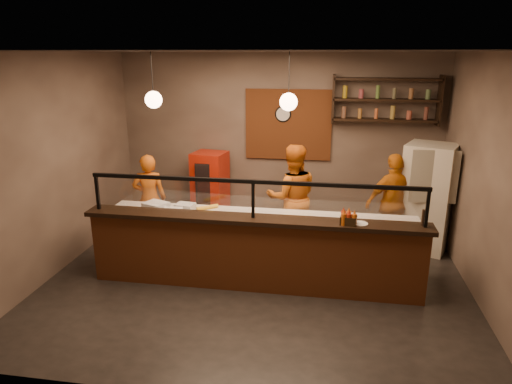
% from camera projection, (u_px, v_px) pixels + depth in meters
% --- Properties ---
extents(floor, '(6.00, 6.00, 0.00)m').
position_uv_depth(floor, '(257.00, 278.00, 6.72)').
color(floor, black).
rests_on(floor, ground).
extents(ceiling, '(6.00, 6.00, 0.00)m').
position_uv_depth(ceiling, '(257.00, 51.00, 5.79)').
color(ceiling, '#332C27').
rests_on(ceiling, wall_back).
extents(wall_back, '(6.00, 0.00, 6.00)m').
position_uv_depth(wall_back, '(278.00, 140.00, 8.62)').
color(wall_back, '#7A6759').
rests_on(wall_back, floor).
extents(wall_left, '(0.00, 5.00, 5.00)m').
position_uv_depth(wall_left, '(56.00, 165.00, 6.71)').
color(wall_left, '#7A6759').
rests_on(wall_left, floor).
extents(wall_right, '(0.00, 5.00, 5.00)m').
position_uv_depth(wall_right, '(489.00, 183.00, 5.80)').
color(wall_right, '#7A6759').
rests_on(wall_right, floor).
extents(wall_front, '(6.00, 0.00, 6.00)m').
position_uv_depth(wall_front, '(210.00, 246.00, 3.90)').
color(wall_front, '#7A6759').
rests_on(wall_front, floor).
extents(brick_patch, '(1.60, 0.04, 1.30)m').
position_uv_depth(brick_patch, '(288.00, 125.00, 8.47)').
color(brick_patch, brown).
rests_on(brick_patch, wall_back).
extents(service_counter, '(4.60, 0.25, 1.00)m').
position_uv_depth(service_counter, '(253.00, 255.00, 6.29)').
color(service_counter, brown).
rests_on(service_counter, floor).
extents(counter_ledge, '(4.70, 0.37, 0.06)m').
position_uv_depth(counter_ledge, '(253.00, 219.00, 6.14)').
color(counter_ledge, black).
rests_on(counter_ledge, service_counter).
extents(worktop_cabinet, '(4.60, 0.75, 0.85)m').
position_uv_depth(worktop_cabinet, '(259.00, 246.00, 6.79)').
color(worktop_cabinet, gray).
rests_on(worktop_cabinet, floor).
extents(worktop, '(4.60, 0.75, 0.05)m').
position_uv_depth(worktop, '(259.00, 218.00, 6.66)').
color(worktop, white).
rests_on(worktop, worktop_cabinet).
extents(sneeze_guard, '(4.50, 0.05, 0.52)m').
position_uv_depth(sneeze_guard, '(253.00, 195.00, 6.04)').
color(sneeze_guard, white).
rests_on(sneeze_guard, counter_ledge).
extents(wall_shelving, '(1.84, 0.28, 0.85)m').
position_uv_depth(wall_shelving, '(386.00, 100.00, 7.92)').
color(wall_shelving, black).
rests_on(wall_shelving, wall_back).
extents(wall_clock, '(0.30, 0.04, 0.30)m').
position_uv_depth(wall_clock, '(283.00, 114.00, 8.42)').
color(wall_clock, black).
rests_on(wall_clock, wall_back).
extents(pendant_left, '(0.24, 0.24, 0.77)m').
position_uv_depth(pendant_left, '(154.00, 100.00, 6.40)').
color(pendant_left, black).
rests_on(pendant_left, ceiling).
extents(pendant_right, '(0.24, 0.24, 0.77)m').
position_uv_depth(pendant_right, '(289.00, 102.00, 6.11)').
color(pendant_right, black).
rests_on(pendant_right, ceiling).
extents(cook_left, '(0.64, 0.49, 1.55)m').
position_uv_depth(cook_left, '(150.00, 198.00, 7.86)').
color(cook_left, orange).
rests_on(cook_left, floor).
extents(cook_mid, '(1.00, 0.85, 1.78)m').
position_uv_depth(cook_mid, '(292.00, 198.00, 7.53)').
color(cook_mid, '#C76012').
rests_on(cook_mid, floor).
extents(cook_right, '(1.04, 0.72, 1.64)m').
position_uv_depth(cook_right, '(393.00, 203.00, 7.48)').
color(cook_right, '#CA6D13').
rests_on(cook_right, floor).
extents(fridge, '(0.95, 0.93, 1.79)m').
position_uv_depth(fridge, '(427.00, 198.00, 7.52)').
color(fridge, beige).
rests_on(fridge, floor).
extents(red_cooler, '(0.68, 0.64, 1.39)m').
position_uv_depth(red_cooler, '(210.00, 188.00, 8.74)').
color(red_cooler, '#AD1D0B').
rests_on(red_cooler, floor).
extents(pizza_dough, '(0.62, 0.62, 0.01)m').
position_uv_depth(pizza_dough, '(296.00, 216.00, 6.62)').
color(pizza_dough, beige).
rests_on(pizza_dough, worktop).
extents(prep_tub_a, '(0.41, 0.37, 0.17)m').
position_uv_depth(prep_tub_a, '(156.00, 208.00, 6.74)').
color(prep_tub_a, white).
rests_on(prep_tub_a, worktop).
extents(prep_tub_b, '(0.29, 0.25, 0.13)m').
position_uv_depth(prep_tub_b, '(185.00, 208.00, 6.79)').
color(prep_tub_b, silver).
rests_on(prep_tub_b, worktop).
extents(prep_tub_c, '(0.30, 0.25, 0.14)m').
position_uv_depth(prep_tub_c, '(172.00, 213.00, 6.56)').
color(prep_tub_c, white).
rests_on(prep_tub_c, worktop).
extents(rolling_pin, '(0.31, 0.25, 0.06)m').
position_uv_depth(rolling_pin, '(207.00, 207.00, 6.93)').
color(rolling_pin, yellow).
rests_on(rolling_pin, worktop).
extents(condiment_caddy, '(0.23, 0.19, 0.11)m').
position_uv_depth(condiment_caddy, '(348.00, 220.00, 5.87)').
color(condiment_caddy, black).
rests_on(condiment_caddy, counter_ledge).
extents(pepper_mill, '(0.06, 0.06, 0.21)m').
position_uv_depth(pepper_mill, '(423.00, 217.00, 5.82)').
color(pepper_mill, black).
rests_on(pepper_mill, counter_ledge).
extents(small_plate, '(0.25, 0.25, 0.01)m').
position_uv_depth(small_plate, '(360.00, 224.00, 5.89)').
color(small_plate, silver).
rests_on(small_plate, counter_ledge).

